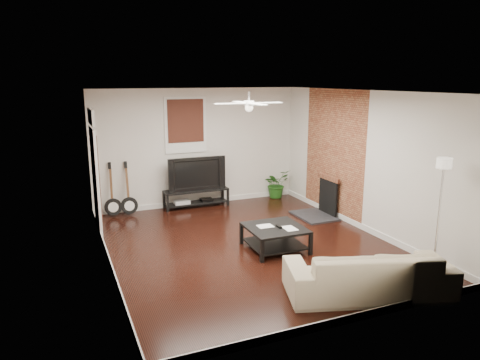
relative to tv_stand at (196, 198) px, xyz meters
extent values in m
cube|color=black|center=(0.14, -2.78, -0.22)|extent=(5.00, 6.00, 0.01)
cube|color=white|center=(0.14, -2.78, 2.58)|extent=(5.00, 6.00, 0.01)
cube|color=silver|center=(0.14, 0.22, 1.18)|extent=(5.00, 0.01, 2.80)
cube|color=silver|center=(0.14, -5.78, 1.18)|extent=(5.00, 0.01, 2.80)
cube|color=silver|center=(-2.36, -2.78, 1.18)|extent=(0.01, 6.00, 2.80)
cube|color=silver|center=(2.64, -2.78, 1.18)|extent=(0.01, 6.00, 2.80)
cube|color=brown|center=(2.63, -1.78, 1.18)|extent=(0.02, 2.20, 2.80)
cube|color=black|center=(2.34, -1.78, 0.24)|extent=(0.80, 1.10, 0.92)
cube|color=#34120E|center=(-0.16, 0.19, 1.73)|extent=(1.00, 0.06, 1.30)
cube|color=white|center=(-2.32, -0.88, 1.03)|extent=(0.08, 1.00, 2.50)
cube|color=black|center=(0.00, 0.00, 0.00)|extent=(1.54, 0.41, 0.43)
imported|color=black|center=(0.00, 0.02, 0.61)|extent=(1.38, 0.18, 0.80)
cube|color=black|center=(0.50, -3.15, -0.01)|extent=(1.01, 1.01, 0.42)
imported|color=tan|center=(0.93, -5.22, 0.12)|extent=(2.47, 1.55, 0.67)
imported|color=#215719|center=(2.17, 0.04, 0.15)|extent=(0.79, 0.73, 0.72)
camera|label=1|loc=(-3.03, -9.94, 2.81)|focal=33.45mm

